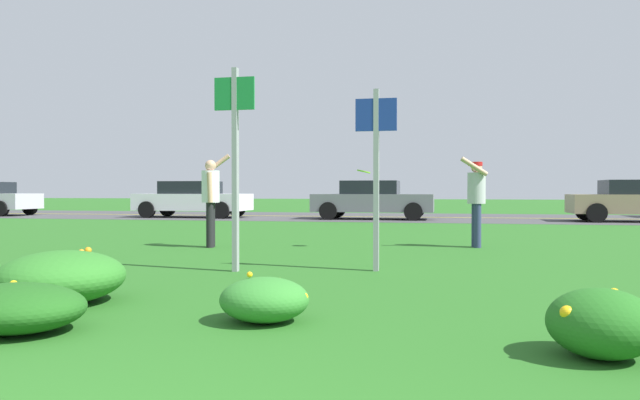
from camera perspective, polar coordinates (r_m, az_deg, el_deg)
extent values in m
plane|color=#26601E|center=(13.11, 4.31, -3.88)|extent=(120.00, 120.00, 0.00)
cube|color=#424244|center=(24.67, 7.89, -1.61)|extent=(120.00, 8.32, 0.01)
cube|color=yellow|center=(24.67, 7.89, -1.60)|extent=(120.00, 0.16, 0.00)
ellipsoid|color=#2D7526|center=(6.45, -23.17, -6.68)|extent=(1.19, 1.28, 0.51)
sphere|color=orange|center=(6.54, -21.00, -4.45)|extent=(0.07, 0.07, 0.07)
sphere|color=orange|center=(6.67, -24.98, -5.81)|extent=(0.06, 0.06, 0.06)
sphere|color=orange|center=(6.87, -21.55, -4.57)|extent=(0.06, 0.06, 0.06)
sphere|color=orange|center=(6.83, -24.36, -5.97)|extent=(0.09, 0.09, 0.09)
ellipsoid|color=#1E5619|center=(5.32, -26.83, -9.06)|extent=(1.12, 0.93, 0.38)
sphere|color=yellow|center=(5.56, -26.92, -7.69)|extent=(0.08, 0.08, 0.08)
sphere|color=yellow|center=(5.77, -26.90, -7.10)|extent=(0.07, 0.07, 0.07)
ellipsoid|color=#23661E|center=(4.45, 25.01, -10.48)|extent=(0.70, 0.71, 0.46)
sphere|color=yellow|center=(4.52, 24.51, -8.29)|extent=(0.06, 0.06, 0.06)
sphere|color=yellow|center=(4.22, 22.24, -9.79)|extent=(0.09, 0.09, 0.09)
sphere|color=yellow|center=(4.21, 26.75, -10.65)|extent=(0.05, 0.05, 0.05)
sphere|color=yellow|center=(4.59, 26.12, -8.07)|extent=(0.06, 0.06, 0.06)
sphere|color=yellow|center=(4.59, 26.06, -9.14)|extent=(0.07, 0.07, 0.07)
sphere|color=yellow|center=(4.53, 25.96, -7.92)|extent=(0.07, 0.07, 0.07)
ellipsoid|color=#337F2D|center=(5.14, -5.26, -9.33)|extent=(0.75, 0.72, 0.37)
sphere|color=yellow|center=(5.02, -5.40, -9.37)|extent=(0.05, 0.05, 0.05)
sphere|color=yellow|center=(5.23, -5.95, -8.12)|extent=(0.05, 0.05, 0.05)
sphere|color=yellow|center=(5.39, -3.85, -7.80)|extent=(0.09, 0.09, 0.09)
sphere|color=yellow|center=(5.09, -4.15, -7.88)|extent=(0.08, 0.08, 0.08)
sphere|color=yellow|center=(5.16, -6.64, -6.99)|extent=(0.05, 0.05, 0.05)
sphere|color=yellow|center=(5.01, -4.91, -9.35)|extent=(0.07, 0.07, 0.07)
sphere|color=yellow|center=(5.06, -1.55, -9.12)|extent=(0.08, 0.08, 0.08)
cube|color=#93969B|center=(8.26, -7.98, 2.82)|extent=(0.07, 0.10, 2.75)
cube|color=#197F38|center=(8.33, -8.06, 9.89)|extent=(0.56, 0.03, 0.44)
cube|color=#93969B|center=(8.26, 5.32, 1.86)|extent=(0.07, 0.10, 2.47)
cube|color=navy|center=(8.29, 5.30, 8.00)|extent=(0.56, 0.03, 0.44)
cylinder|color=silver|center=(11.82, -10.27, 1.25)|extent=(0.34, 0.34, 0.61)
sphere|color=tan|center=(11.83, -10.28, 3.22)|extent=(0.21, 0.21, 0.21)
cylinder|color=black|center=(11.93, -10.18, -2.29)|extent=(0.14, 0.14, 0.86)
cylinder|color=black|center=(11.76, -10.34, -2.34)|extent=(0.14, 0.14, 0.86)
cylinder|color=tan|center=(12.01, -9.67, 3.33)|extent=(0.53, 0.19, 0.41)
cylinder|color=tan|center=(11.63, -10.35, 1.18)|extent=(0.13, 0.11, 0.58)
cylinder|color=#B2B2B7|center=(11.98, 14.53, 1.09)|extent=(0.34, 0.34, 0.60)
sphere|color=tan|center=(11.99, 14.53, 2.99)|extent=(0.21, 0.21, 0.21)
cylinder|color=navy|center=(11.92, 14.61, -2.36)|extent=(0.14, 0.14, 0.84)
cylinder|color=navy|center=(12.09, 14.41, -2.32)|extent=(0.14, 0.14, 0.84)
cylinder|color=tan|center=(11.78, 14.32, 3.08)|extent=(0.53, 0.19, 0.38)
cylinder|color=tan|center=(12.17, 14.20, 1.01)|extent=(0.13, 0.11, 0.56)
cylinder|color=red|center=(11.99, 14.54, 3.32)|extent=(0.22, 0.22, 0.07)
cylinder|color=red|center=(11.97, 14.10, 3.17)|extent=(0.16, 0.16, 0.02)
cylinder|color=#8CD133|center=(11.44, 4.14, 2.72)|extent=(0.26, 0.26, 0.08)
torus|color=#8CD133|center=(11.44, 4.14, 2.69)|extent=(0.26, 0.26, 0.08)
cylinder|color=black|center=(29.79, -25.66, -0.63)|extent=(0.66, 0.22, 0.66)
cylinder|color=black|center=(28.40, -27.85, -0.72)|extent=(0.66, 0.22, 0.66)
cube|color=silver|center=(24.82, -11.87, -0.18)|extent=(4.50, 1.82, 0.66)
cube|color=black|center=(24.86, -12.08, 1.13)|extent=(2.10, 1.64, 0.52)
cylinder|color=black|center=(25.08, -7.80, -0.82)|extent=(0.66, 0.22, 0.66)
cylinder|color=black|center=(23.41, -9.27, -0.95)|extent=(0.66, 0.22, 0.66)
cylinder|color=black|center=(26.29, -14.18, -0.76)|extent=(0.66, 0.22, 0.66)
cylinder|color=black|center=(24.70, -15.99, -0.88)|extent=(0.66, 0.22, 0.66)
cube|color=slate|center=(22.88, 5.03, -0.26)|extent=(4.50, 1.82, 0.66)
cube|color=black|center=(22.89, 4.78, 1.17)|extent=(2.10, 1.64, 0.52)
cylinder|color=black|center=(23.64, 9.02, -0.93)|extent=(0.66, 0.22, 0.66)
cylinder|color=black|center=(21.87, 8.78, -1.09)|extent=(0.66, 0.22, 0.66)
cylinder|color=black|center=(24.00, 1.60, -0.89)|extent=(0.66, 0.22, 0.66)
cylinder|color=black|center=(22.25, 0.78, -1.04)|extent=(0.66, 0.22, 0.66)
cube|color=#937F60|center=(23.62, 27.81, -0.33)|extent=(4.50, 1.82, 0.66)
cube|color=black|center=(23.59, 27.59, 1.06)|extent=(2.10, 1.64, 0.52)
cylinder|color=black|center=(24.12, 23.68, -0.96)|extent=(0.66, 0.22, 0.66)
cylinder|color=black|center=(22.38, 24.61, -1.11)|extent=(0.66, 0.22, 0.66)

